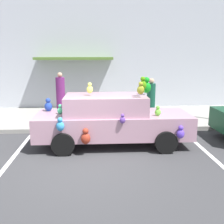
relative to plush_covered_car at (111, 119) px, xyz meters
The scene contains 9 objects.
ground_plane 1.98m from the plush_covered_car, 114.29° to the right, with size 60.00×60.00×0.00m, color #38383A.
sidewalk 3.51m from the plush_covered_car, 102.50° to the left, with size 24.00×4.00×0.15m, color gray.
storefront_building 6.04m from the plush_covered_car, 97.78° to the left, with size 24.00×1.25×6.40m.
parking_stripe_front 2.87m from the plush_covered_car, 13.55° to the right, with size 0.12×3.60×0.01m, color silver.
parking_stripe_rear 2.90m from the plush_covered_car, 166.59° to the right, with size 0.12×3.60×0.01m, color silver.
plush_covered_car is the anchor object (origin of this frame).
teddy_bear_on_sidewalk 2.20m from the plush_covered_car, 93.80° to the left, with size 0.43×0.36×0.82m.
pedestrian_near_shopfront 3.44m from the plush_covered_car, 58.08° to the left, with size 0.35×0.35×1.63m.
pedestrian_walking_past 3.81m from the plush_covered_car, 120.43° to the left, with size 0.37×0.37×1.86m.
Camera 1 is at (0.30, -6.19, 2.74)m, focal length 42.70 mm.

